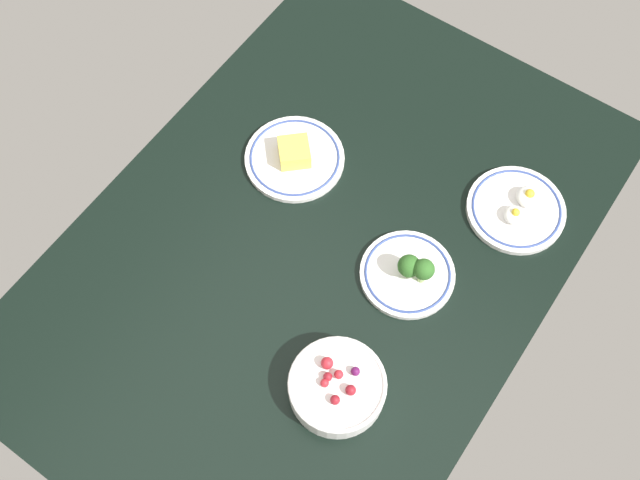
{
  "coord_description": "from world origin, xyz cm",
  "views": [
    {
      "loc": [
        -52.45,
        -36.47,
        133.19
      ],
      "look_at": [
        0.0,
        0.0,
        6.0
      ],
      "focal_mm": 43.59,
      "sensor_mm": 36.0,
      "label": 1
    }
  ],
  "objects_px": {
    "plate_broccoli": "(409,273)",
    "plate_cheese": "(295,157)",
    "plate_eggs": "(517,208)",
    "bowl_berries": "(337,387)"
  },
  "relations": [
    {
      "from": "plate_eggs",
      "to": "bowl_berries",
      "type": "bearing_deg",
      "value": 170.2
    },
    {
      "from": "plate_eggs",
      "to": "plate_broccoli",
      "type": "bearing_deg",
      "value": 157.5
    },
    {
      "from": "plate_eggs",
      "to": "bowl_berries",
      "type": "xyz_separation_m",
      "value": [
        -0.48,
        0.08,
        0.02
      ]
    },
    {
      "from": "plate_cheese",
      "to": "plate_eggs",
      "type": "bearing_deg",
      "value": -70.32
    },
    {
      "from": "plate_eggs",
      "to": "bowl_berries",
      "type": "relative_size",
      "value": 1.13
    },
    {
      "from": "plate_cheese",
      "to": "plate_broccoli",
      "type": "bearing_deg",
      "value": -105.05
    },
    {
      "from": "plate_broccoli",
      "to": "plate_cheese",
      "type": "height_order",
      "value": "plate_broccoli"
    },
    {
      "from": "plate_broccoli",
      "to": "plate_cheese",
      "type": "bearing_deg",
      "value": 74.95
    },
    {
      "from": "bowl_berries",
      "to": "plate_broccoli",
      "type": "bearing_deg",
      "value": 2.92
    },
    {
      "from": "plate_broccoli",
      "to": "plate_cheese",
      "type": "distance_m",
      "value": 0.33
    }
  ]
}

